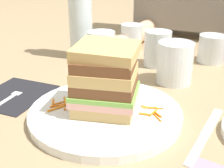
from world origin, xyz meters
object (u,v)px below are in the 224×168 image
Objects in this scene: main_plate at (105,113)px; empty_tumbler_1 at (131,38)px; empty_tumbler_0 at (157,49)px; water_bottle at (80,6)px; napkin_dark at (15,95)px; fork at (8,98)px; juice_glass at (175,65)px; empty_tumbler_3 at (212,49)px; knife at (205,135)px; empty_tumbler_2 at (102,49)px; sandwich at (105,80)px.

empty_tumbler_1 is at bearing 104.47° from main_plate.
water_bottle is at bearing -174.27° from empty_tumbler_0.
napkin_dark is at bearing -106.82° from empty_tumbler_1.
fork is 0.43m from empty_tumbler_1.
main_plate is 0.41m from empty_tumbler_1.
main_plate is 0.22m from fork.
juice_glass is 1.02× the size of empty_tumbler_0.
knife is at bearing -83.11° from empty_tumbler_3.
empty_tumbler_0 is (-0.07, 0.09, 0.01)m from juice_glass.
juice_glass is at bearing -53.30° from empty_tumbler_0.
juice_glass is (0.07, 0.22, 0.03)m from main_plate.
empty_tumbler_1 is at bearing 74.19° from fork.
juice_glass is 1.12× the size of empty_tumbler_1.
juice_glass is at bearing 117.08° from knife.
water_bottle is at bearing 166.00° from juice_glass.
water_bottle is (-0.40, 0.28, 0.15)m from knife.
napkin_dark is 0.02m from fork.
napkin_dark is 0.38m from empty_tumbler_0.
napkin_dark is 1.65× the size of empty_tumbler_2.
fork is 1.77× the size of empty_tumbler_0.
main_plate is 0.22m from napkin_dark.
juice_glass is (-0.11, 0.21, 0.04)m from knife.
sandwich is at bearing -75.49° from empty_tumbler_1.
main_plate reaches higher than knife.
fork is 1.76× the size of empty_tumbler_2.
sandwich is 0.81× the size of fork.
fork is (-0.22, -0.02, -0.07)m from sandwich.
empty_tumbler_1 is 0.15m from empty_tumbler_2.
juice_glass is at bearing -107.62° from empty_tumbler_3.
fork is 0.40m from knife.
knife is (0.18, 0.01, -0.07)m from sandwich.
empty_tumbler_2 is (0.09, 0.24, 0.05)m from napkin_dark.
napkin_dark is 1.65× the size of empty_tumbler_0.
sandwich reaches higher than knife.
main_plate is at bearing -95.66° from sandwich.
juice_glass is 0.12m from empty_tumbler_0.
fork is 0.38m from juice_glass.
sandwich is 0.23m from fork.
main_plate is 0.42m from empty_tumbler_3.
sandwich is (0.00, 0.00, 0.07)m from main_plate.
juice_glass reaches higher than empty_tumbler_1.
napkin_dark is 0.26m from empty_tumbler_2.
juice_glass is (0.07, 0.22, -0.03)m from sandwich.
sandwich is 0.23m from juice_glass.
main_plate is 3.02× the size of empty_tumbler_0.
empty_tumbler_3 is at bearing 48.48° from napkin_dark.
main_plate is 0.87× the size of water_bottle.
empty_tumbler_3 reaches higher than main_plate.
water_bottle reaches higher than empty_tumbler_2.
sandwich is 0.31m from empty_tumbler_0.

